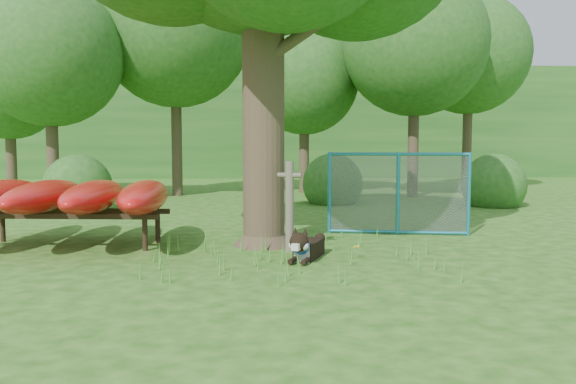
{
  "coord_description": "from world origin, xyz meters",
  "views": [
    {
      "loc": [
        -0.33,
        -7.6,
        1.73
      ],
      "look_at": [
        0.2,
        1.2,
        1.0
      ],
      "focal_mm": 35.0,
      "sensor_mm": 36.0,
      "label": 1
    }
  ],
  "objects": [
    {
      "name": "ground",
      "position": [
        0.0,
        0.0,
        0.0
      ],
      "size": [
        80.0,
        80.0,
        0.0
      ],
      "primitive_type": "plane",
      "color": "#225310",
      "rests_on": "ground"
    },
    {
      "name": "bg_tree_e",
      "position": [
        8.0,
        14.0,
        5.23
      ],
      "size": [
        4.6,
        4.6,
        7.55
      ],
      "color": "#3D3021",
      "rests_on": "ground"
    },
    {
      "name": "bg_tree_b",
      "position": [
        -3.0,
        12.0,
        5.61
      ],
      "size": [
        5.2,
        5.2,
        8.22
      ],
      "color": "#3D3021",
      "rests_on": "ground"
    },
    {
      "name": "kayak_rack",
      "position": [
        -3.5,
        2.19,
        0.87
      ],
      "size": [
        3.53,
        3.57,
        1.13
      ],
      "rotation": [
        0.0,
        0.0,
        -0.1
      ],
      "color": "black",
      "rests_on": "ground"
    },
    {
      "name": "wooden_post",
      "position": [
        0.24,
        1.49,
        0.78
      ],
      "size": [
        0.4,
        0.21,
        1.48
      ],
      "rotation": [
        0.0,
        0.0,
        -0.34
      ],
      "color": "brown",
      "rests_on": "ground"
    },
    {
      "name": "wildflower_clump",
      "position": [
        1.24,
        0.84,
        0.16
      ],
      "size": [
        0.09,
        0.08,
        0.2
      ],
      "rotation": [
        0.0,
        0.0,
        0.16
      ],
      "color": "#4B9631",
      "rests_on": "ground"
    },
    {
      "name": "husky_dog",
      "position": [
        0.45,
        0.76,
        0.19
      ],
      "size": [
        0.67,
        1.15,
        0.55
      ],
      "rotation": [
        0.0,
        0.0,
        -0.39
      ],
      "color": "black",
      "rests_on": "ground"
    },
    {
      "name": "wooded_hillside",
      "position": [
        0.0,
        28.0,
        3.0
      ],
      "size": [
        80.0,
        12.0,
        6.0
      ],
      "primitive_type": "cube",
      "color": "#22581C",
      "rests_on": "ground"
    },
    {
      "name": "shrub_right",
      "position": [
        6.5,
        8.0,
        0.0
      ],
      "size": [
        1.8,
        1.8,
        1.8
      ],
      "primitive_type": "sphere",
      "color": "#22581C",
      "rests_on": "ground"
    },
    {
      "name": "fence_section",
      "position": [
        2.46,
        3.11,
        0.8
      ],
      "size": [
        2.7,
        0.59,
        2.67
      ],
      "rotation": [
        0.0,
        0.0,
        -0.19
      ],
      "color": "teal",
      "rests_on": "ground"
    },
    {
      "name": "bg_tree_a",
      "position": [
        -6.5,
        10.0,
        4.48
      ],
      "size": [
        4.4,
        4.4,
        6.7
      ],
      "color": "#3D3021",
      "rests_on": "ground"
    },
    {
      "name": "shrub_left",
      "position": [
        -5.0,
        7.5,
        0.0
      ],
      "size": [
        1.8,
        1.8,
        1.8
      ],
      "primitive_type": "sphere",
      "color": "#22581C",
      "rests_on": "ground"
    },
    {
      "name": "shrub_mid",
      "position": [
        2.0,
        9.0,
        0.0
      ],
      "size": [
        1.8,
        1.8,
        1.8
      ],
      "primitive_type": "sphere",
      "color": "#22581C",
      "rests_on": "ground"
    },
    {
      "name": "bg_tree_f",
      "position": [
        -9.0,
        13.0,
        3.73
      ],
      "size": [
        3.6,
        3.6,
        5.55
      ],
      "color": "#3D3021",
      "rests_on": "ground"
    },
    {
      "name": "bg_tree_c",
      "position": [
        1.5,
        13.0,
        4.11
      ],
      "size": [
        4.0,
        4.0,
        6.12
      ],
      "color": "#3D3021",
      "rests_on": "ground"
    },
    {
      "name": "bg_tree_d",
      "position": [
        5.0,
        11.0,
        5.08
      ],
      "size": [
        4.8,
        4.8,
        7.5
      ],
      "color": "#3D3021",
      "rests_on": "ground"
    }
  ]
}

